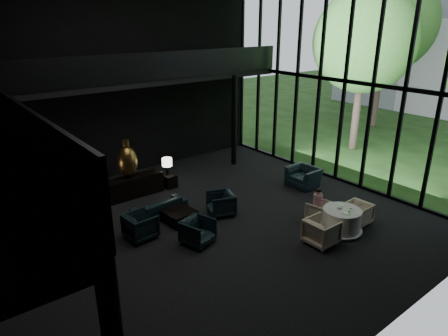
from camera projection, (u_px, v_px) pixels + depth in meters
floor at (197, 230)px, 12.52m from camera, size 14.00×12.00×0.02m
wall_back at (107, 79)px, 15.53m from camera, size 14.00×0.04×8.00m
wall_front at (395, 159)px, 6.71m from camera, size 14.00×0.04×8.00m
curtain_wall at (345, 81)px, 15.15m from camera, size 0.20×12.00×8.00m
mezzanine_back at (142, 80)px, 15.37m from camera, size 12.00×2.00×0.25m
railing_back at (154, 66)px, 14.43m from camera, size 12.00×0.06×1.00m
column_ne at (234, 121)px, 17.55m from camera, size 0.24×0.24×4.00m
tree_near at (365, 41)px, 18.54m from camera, size 4.80×4.80×7.65m
tree_far at (386, 23)px, 22.65m from camera, size 5.60×5.60×8.80m
console at (131, 187)px, 14.72m from camera, size 2.44×0.55×0.78m
bronze_urn at (127, 161)px, 14.49m from camera, size 0.75×0.75×1.40m
side_table_left at (88, 200)px, 13.90m from camera, size 0.55×0.55×0.60m
table_lamp_left at (86, 180)px, 13.56m from camera, size 0.38×0.38×0.64m
side_table_right at (170, 181)px, 15.63m from camera, size 0.45×0.45×0.50m
table_lamp_right at (167, 163)px, 15.49m from camera, size 0.39×0.39×0.66m
sofa at (159, 205)px, 13.41m from camera, size 1.72×0.61×0.66m
lounge_armchair_west at (140, 223)px, 11.91m from camera, size 0.96×1.01×0.97m
lounge_armchair_east at (221, 201)px, 13.37m from camera, size 1.12×1.15×0.94m
lounge_armchair_south at (198, 229)px, 11.62m from camera, size 1.09×1.05×0.91m
window_armchair at (304, 173)px, 15.64m from camera, size 0.88×1.31×1.12m
coffee_table at (179, 216)px, 12.95m from camera, size 0.98×0.98×0.40m
dining_table at (341, 222)px, 12.31m from camera, size 1.32×1.32×0.75m
dining_chair_north at (319, 211)px, 13.06m from camera, size 0.71×0.68×0.63m
dining_chair_east at (357, 212)px, 12.78m from camera, size 0.75×0.79×0.78m
dining_chair_west at (322, 229)px, 11.59m from camera, size 0.88×0.94×0.97m
child at (318, 197)px, 12.95m from camera, size 0.30×0.30×0.65m
plate_a at (346, 213)px, 11.94m from camera, size 0.27×0.27×0.02m
plate_b at (341, 205)px, 12.47m from camera, size 0.24×0.24×0.01m
saucer at (351, 210)px, 12.16m from camera, size 0.17×0.17×0.01m
coffee_cup at (351, 208)px, 12.18m from camera, size 0.09×0.09×0.06m
cereal_bowl at (340, 208)px, 12.22m from camera, size 0.14×0.14×0.07m
cream_pot at (349, 211)px, 11.98m from camera, size 0.08×0.08×0.07m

